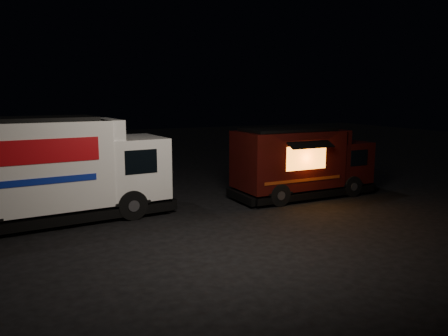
% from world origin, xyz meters
% --- Properties ---
extents(ground, '(80.00, 80.00, 0.00)m').
position_xyz_m(ground, '(0.00, 0.00, 0.00)').
color(ground, black).
rests_on(ground, ground).
extents(white_truck, '(7.88, 3.35, 3.47)m').
position_xyz_m(white_truck, '(-3.83, 1.91, 1.74)').
color(white_truck, white).
rests_on(white_truck, ground).
extents(red_truck, '(6.19, 2.43, 2.85)m').
position_xyz_m(red_truck, '(5.72, 1.46, 1.43)').
color(red_truck, black).
rests_on(red_truck, ground).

